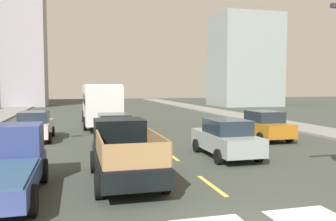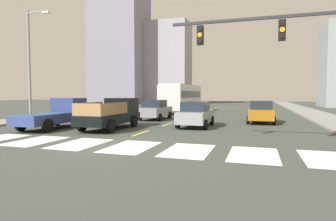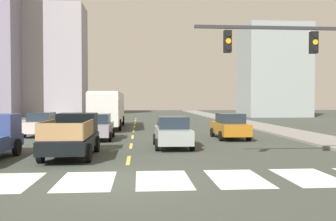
{
  "view_description": "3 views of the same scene",
  "coord_description": "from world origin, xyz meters",
  "px_view_note": "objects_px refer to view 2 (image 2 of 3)",
  "views": [
    {
      "loc": [
        -4.17,
        -6.39,
        3.23
      ],
      "look_at": [
        0.62,
        12.0,
        1.87
      ],
      "focal_mm": 37.37,
      "sensor_mm": 36.0,
      "label": 1
    },
    {
      "loc": [
        6.34,
        -10.78,
        2.24
      ],
      "look_at": [
        0.92,
        6.2,
        1.19
      ],
      "focal_mm": 30.17,
      "sensor_mm": 36.0,
      "label": 2
    },
    {
      "loc": [
        0.47,
        -11.9,
        2.63
      ],
      "look_at": [
        2.29,
        11.07,
        1.96
      ],
      "focal_mm": 39.05,
      "sensor_mm": 36.0,
      "label": 3
    }
  ],
  "objects_px": {
    "pickup_stakebed": "(113,114)",
    "pickup_dark": "(57,114)",
    "sedan_far": "(155,110)",
    "traffic_signal_gantry": "(311,45)",
    "streetlight_left": "(31,61)",
    "sedan_near_right": "(261,112)",
    "sedan_mid": "(125,107)",
    "city_bus": "(182,96)",
    "sedan_near_left": "(196,114)"
  },
  "relations": [
    {
      "from": "pickup_dark",
      "to": "city_bus",
      "type": "height_order",
      "value": "city_bus"
    },
    {
      "from": "pickup_dark",
      "to": "sedan_far",
      "type": "height_order",
      "value": "pickup_dark"
    },
    {
      "from": "streetlight_left",
      "to": "sedan_near_right",
      "type": "bearing_deg",
      "value": 13.46
    },
    {
      "from": "traffic_signal_gantry",
      "to": "pickup_dark",
      "type": "bearing_deg",
      "value": 168.91
    },
    {
      "from": "traffic_signal_gantry",
      "to": "sedan_near_left",
      "type": "bearing_deg",
      "value": 133.93
    },
    {
      "from": "traffic_signal_gantry",
      "to": "streetlight_left",
      "type": "bearing_deg",
      "value": 162.76
    },
    {
      "from": "sedan_near_right",
      "to": "pickup_stakebed",
      "type": "bearing_deg",
      "value": -144.27
    },
    {
      "from": "sedan_near_left",
      "to": "sedan_near_right",
      "type": "bearing_deg",
      "value": 43.38
    },
    {
      "from": "sedan_near_left",
      "to": "traffic_signal_gantry",
      "type": "xyz_separation_m",
      "value": [
        6.03,
        -6.26,
        3.32
      ]
    },
    {
      "from": "sedan_mid",
      "to": "traffic_signal_gantry",
      "type": "height_order",
      "value": "traffic_signal_gantry"
    },
    {
      "from": "sedan_near_right",
      "to": "sedan_far",
      "type": "height_order",
      "value": "same"
    },
    {
      "from": "pickup_dark",
      "to": "streetlight_left",
      "type": "bearing_deg",
      "value": 148.62
    },
    {
      "from": "traffic_signal_gantry",
      "to": "streetlight_left",
      "type": "xyz_separation_m",
      "value": [
        -19.76,
        6.13,
        0.79
      ]
    },
    {
      "from": "city_bus",
      "to": "sedan_near_right",
      "type": "distance_m",
      "value": 13.42
    },
    {
      "from": "sedan_far",
      "to": "streetlight_left",
      "type": "xyz_separation_m",
      "value": [
        -9.16,
        -4.52,
        4.11
      ]
    },
    {
      "from": "sedan_far",
      "to": "pickup_dark",
      "type": "bearing_deg",
      "value": -115.98
    },
    {
      "from": "city_bus",
      "to": "sedan_near_left",
      "type": "xyz_separation_m",
      "value": [
        4.7,
        -14.1,
        -1.09
      ]
    },
    {
      "from": "sedan_near_right",
      "to": "sedan_mid",
      "type": "relative_size",
      "value": 1.0
    },
    {
      "from": "sedan_far",
      "to": "pickup_stakebed",
      "type": "bearing_deg",
      "value": -91.92
    },
    {
      "from": "pickup_stakebed",
      "to": "city_bus",
      "type": "height_order",
      "value": "city_bus"
    },
    {
      "from": "pickup_dark",
      "to": "sedan_near_right",
      "type": "height_order",
      "value": "pickup_dark"
    },
    {
      "from": "pickup_dark",
      "to": "sedan_near_right",
      "type": "relative_size",
      "value": 1.18
    },
    {
      "from": "city_bus",
      "to": "sedan_near_left",
      "type": "height_order",
      "value": "city_bus"
    },
    {
      "from": "sedan_near_left",
      "to": "pickup_stakebed",
      "type": "bearing_deg",
      "value": -154.09
    },
    {
      "from": "pickup_stakebed",
      "to": "sedan_far",
      "type": "distance_m",
      "value": 6.92
    },
    {
      "from": "pickup_stakebed",
      "to": "pickup_dark",
      "type": "distance_m",
      "value": 3.73
    },
    {
      "from": "sedan_near_right",
      "to": "sedan_mid",
      "type": "distance_m",
      "value": 13.54
    },
    {
      "from": "pickup_stakebed",
      "to": "streetlight_left",
      "type": "xyz_separation_m",
      "value": [
        -8.79,
        2.39,
        4.03
      ]
    },
    {
      "from": "pickup_stakebed",
      "to": "sedan_mid",
      "type": "height_order",
      "value": "pickup_stakebed"
    },
    {
      "from": "sedan_near_left",
      "to": "pickup_dark",
      "type": "bearing_deg",
      "value": -159.41
    },
    {
      "from": "pickup_dark",
      "to": "sedan_near_right",
      "type": "xyz_separation_m",
      "value": [
        12.83,
        7.58,
        -0.06
      ]
    },
    {
      "from": "sedan_near_right",
      "to": "traffic_signal_gantry",
      "type": "height_order",
      "value": "traffic_signal_gantry"
    },
    {
      "from": "streetlight_left",
      "to": "traffic_signal_gantry",
      "type": "bearing_deg",
      "value": -17.24
    },
    {
      "from": "city_bus",
      "to": "sedan_far",
      "type": "relative_size",
      "value": 2.45
    },
    {
      "from": "sedan_near_right",
      "to": "sedan_near_left",
      "type": "height_order",
      "value": "same"
    },
    {
      "from": "traffic_signal_gantry",
      "to": "streetlight_left",
      "type": "relative_size",
      "value": 0.95
    },
    {
      "from": "pickup_stakebed",
      "to": "sedan_mid",
      "type": "relative_size",
      "value": 1.18
    },
    {
      "from": "pickup_dark",
      "to": "sedan_near_left",
      "type": "distance_m",
      "value": 9.21
    },
    {
      "from": "sedan_near_left",
      "to": "streetlight_left",
      "type": "bearing_deg",
      "value": 179.47
    },
    {
      "from": "pickup_dark",
      "to": "traffic_signal_gantry",
      "type": "relative_size",
      "value": 0.61
    },
    {
      "from": "pickup_stakebed",
      "to": "sedan_far",
      "type": "bearing_deg",
      "value": 88.94
    },
    {
      "from": "pickup_stakebed",
      "to": "pickup_dark",
      "type": "xyz_separation_m",
      "value": [
        -3.62,
        -0.88,
        -0.02
      ]
    },
    {
      "from": "pickup_stakebed",
      "to": "city_bus",
      "type": "relative_size",
      "value": 0.48
    },
    {
      "from": "sedan_far",
      "to": "traffic_signal_gantry",
      "type": "height_order",
      "value": "traffic_signal_gantry"
    },
    {
      "from": "pickup_dark",
      "to": "sedan_near_left",
      "type": "bearing_deg",
      "value": 22.57
    },
    {
      "from": "pickup_dark",
      "to": "streetlight_left",
      "type": "relative_size",
      "value": 0.58
    },
    {
      "from": "sedan_mid",
      "to": "sedan_near_left",
      "type": "bearing_deg",
      "value": -41.45
    },
    {
      "from": "sedan_mid",
      "to": "streetlight_left",
      "type": "xyz_separation_m",
      "value": [
        -4.82,
        -7.39,
        4.11
      ]
    },
    {
      "from": "sedan_mid",
      "to": "traffic_signal_gantry",
      "type": "xyz_separation_m",
      "value": [
        14.95,
        -13.52,
        3.32
      ]
    },
    {
      "from": "pickup_dark",
      "to": "sedan_far",
      "type": "relative_size",
      "value": 1.18
    }
  ]
}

